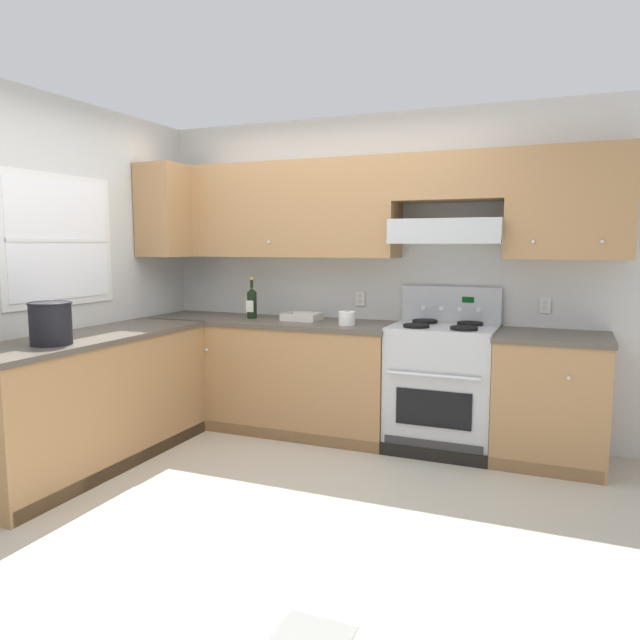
# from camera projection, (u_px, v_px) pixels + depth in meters

# --- Properties ---
(ground_plane) EXTENTS (7.04, 7.04, 0.00)m
(ground_plane) POSITION_uv_depth(u_px,v_px,m) (251.00, 491.00, 3.74)
(ground_plane) COLOR #B2AA99
(floor_accent_tile) EXTENTS (0.30, 0.30, 0.01)m
(floor_accent_tile) POSITION_uv_depth(u_px,v_px,m) (310.00, 640.00, 2.33)
(floor_accent_tile) COLOR slate
(floor_accent_tile) RESTS_ON ground_plane
(wall_back) EXTENTS (4.68, 0.57, 2.55)m
(wall_back) POSITION_uv_depth(u_px,v_px,m) (386.00, 250.00, 4.81)
(wall_back) COLOR silver
(wall_back) RESTS_ON ground_plane
(wall_left) EXTENTS (0.47, 4.00, 2.55)m
(wall_left) POSITION_uv_depth(u_px,v_px,m) (71.00, 269.00, 4.39)
(wall_left) COLOR silver
(wall_left) RESTS_ON ground_plane
(counter_back_run) EXTENTS (3.60, 0.65, 0.91)m
(counter_back_run) POSITION_uv_depth(u_px,v_px,m) (335.00, 380.00, 4.79)
(counter_back_run) COLOR #A87A4C
(counter_back_run) RESTS_ON ground_plane
(counter_left_run) EXTENTS (0.63, 1.91, 0.91)m
(counter_left_run) POSITION_uv_depth(u_px,v_px,m) (91.00, 401.00, 4.15)
(counter_left_run) COLOR #A87A4C
(counter_left_run) RESTS_ON ground_plane
(stove) EXTENTS (0.76, 0.62, 1.20)m
(stove) POSITION_uv_depth(u_px,v_px,m) (442.00, 386.00, 4.48)
(stove) COLOR #B7BABC
(stove) RESTS_ON ground_plane
(wine_bottle) EXTENTS (0.08, 0.08, 0.34)m
(wine_bottle) POSITION_uv_depth(u_px,v_px,m) (252.00, 302.00, 5.03)
(wine_bottle) COLOR black
(wine_bottle) RESTS_ON counter_back_run
(bowl) EXTENTS (0.29, 0.24, 0.06)m
(bowl) POSITION_uv_depth(u_px,v_px,m) (302.00, 318.00, 4.91)
(bowl) COLOR beige
(bowl) RESTS_ON counter_back_run
(bucket) EXTENTS (0.26, 0.26, 0.26)m
(bucket) POSITION_uv_depth(u_px,v_px,m) (51.00, 323.00, 3.69)
(bucket) COLOR black
(bucket) RESTS_ON counter_left_run
(paper_towel_roll) EXTENTS (0.13, 0.13, 0.11)m
(paper_towel_roll) POSITION_uv_depth(u_px,v_px,m) (347.00, 318.00, 4.60)
(paper_towel_roll) COLOR white
(paper_towel_roll) RESTS_ON counter_back_run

